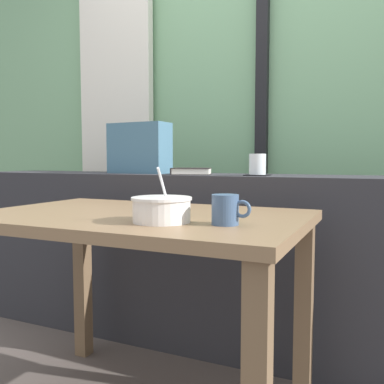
{
  "coord_description": "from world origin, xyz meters",
  "views": [
    {
      "loc": [
        0.7,
        -1.33,
        0.91
      ],
      "look_at": [
        -0.08,
        0.38,
        0.77
      ],
      "focal_mm": 39.1,
      "sensor_mm": 36.0,
      "label": 1
    }
  ],
  "objects_px": {
    "breakfast_table": "(140,246)",
    "coaster_square": "(257,175)",
    "soup_bowl": "(162,210)",
    "throw_pillow": "(139,148)",
    "ceramic_mug": "(226,210)",
    "closed_book": "(191,171)",
    "juice_glass": "(257,165)",
    "fork_utensil": "(176,208)"
  },
  "relations": [
    {
      "from": "ceramic_mug",
      "to": "coaster_square",
      "type": "bearing_deg",
      "value": 98.89
    },
    {
      "from": "ceramic_mug",
      "to": "soup_bowl",
      "type": "bearing_deg",
      "value": -171.26
    },
    {
      "from": "throw_pillow",
      "to": "fork_utensil",
      "type": "bearing_deg",
      "value": -47.44
    },
    {
      "from": "breakfast_table",
      "to": "fork_utensil",
      "type": "distance_m",
      "value": 0.21
    },
    {
      "from": "coaster_square",
      "to": "closed_book",
      "type": "xyz_separation_m",
      "value": [
        -0.33,
        0.02,
        0.01
      ]
    },
    {
      "from": "coaster_square",
      "to": "ceramic_mug",
      "type": "bearing_deg",
      "value": -81.11
    },
    {
      "from": "coaster_square",
      "to": "juice_glass",
      "type": "bearing_deg",
      "value": 0.0
    },
    {
      "from": "fork_utensil",
      "to": "ceramic_mug",
      "type": "distance_m",
      "value": 0.41
    },
    {
      "from": "breakfast_table",
      "to": "juice_glass",
      "type": "bearing_deg",
      "value": 67.68
    },
    {
      "from": "ceramic_mug",
      "to": "closed_book",
      "type": "bearing_deg",
      "value": 121.21
    },
    {
      "from": "fork_utensil",
      "to": "closed_book",
      "type": "bearing_deg",
      "value": 83.38
    },
    {
      "from": "closed_book",
      "to": "juice_glass",
      "type": "bearing_deg",
      "value": -3.74
    },
    {
      "from": "breakfast_table",
      "to": "soup_bowl",
      "type": "relative_size",
      "value": 6.25
    },
    {
      "from": "ceramic_mug",
      "to": "breakfast_table",
      "type": "bearing_deg",
      "value": 161.9
    },
    {
      "from": "breakfast_table",
      "to": "coaster_square",
      "type": "xyz_separation_m",
      "value": [
        0.24,
        0.59,
        0.23
      ]
    },
    {
      "from": "throw_pillow",
      "to": "ceramic_mug",
      "type": "xyz_separation_m",
      "value": [
        0.77,
        -0.79,
        -0.2
      ]
    },
    {
      "from": "coaster_square",
      "to": "juice_glass",
      "type": "relative_size",
      "value": 1.09
    },
    {
      "from": "breakfast_table",
      "to": "fork_utensil",
      "type": "relative_size",
      "value": 6.5
    },
    {
      "from": "coaster_square",
      "to": "fork_utensil",
      "type": "height_order",
      "value": "coaster_square"
    },
    {
      "from": "coaster_square",
      "to": "juice_glass",
      "type": "height_order",
      "value": "juice_glass"
    },
    {
      "from": "soup_bowl",
      "to": "fork_utensil",
      "type": "relative_size",
      "value": 1.04
    },
    {
      "from": "breakfast_table",
      "to": "fork_utensil",
      "type": "bearing_deg",
      "value": 69.66
    },
    {
      "from": "closed_book",
      "to": "throw_pillow",
      "type": "xyz_separation_m",
      "value": [
        -0.32,
        0.05,
        0.11
      ]
    },
    {
      "from": "ceramic_mug",
      "to": "throw_pillow",
      "type": "bearing_deg",
      "value": 134.26
    },
    {
      "from": "closed_book",
      "to": "soup_bowl",
      "type": "relative_size",
      "value": 1.26
    },
    {
      "from": "breakfast_table",
      "to": "soup_bowl",
      "type": "height_order",
      "value": "soup_bowl"
    },
    {
      "from": "throw_pillow",
      "to": "fork_utensil",
      "type": "distance_m",
      "value": 0.73
    },
    {
      "from": "coaster_square",
      "to": "ceramic_mug",
      "type": "distance_m",
      "value": 0.72
    },
    {
      "from": "juice_glass",
      "to": "ceramic_mug",
      "type": "relative_size",
      "value": 0.81
    },
    {
      "from": "throw_pillow",
      "to": "soup_bowl",
      "type": "height_order",
      "value": "throw_pillow"
    },
    {
      "from": "coaster_square",
      "to": "throw_pillow",
      "type": "xyz_separation_m",
      "value": [
        -0.65,
        0.08,
        0.13
      ]
    },
    {
      "from": "coaster_square",
      "to": "closed_book",
      "type": "bearing_deg",
      "value": 176.26
    },
    {
      "from": "throw_pillow",
      "to": "ceramic_mug",
      "type": "height_order",
      "value": "throw_pillow"
    },
    {
      "from": "breakfast_table",
      "to": "ceramic_mug",
      "type": "bearing_deg",
      "value": -18.1
    },
    {
      "from": "breakfast_table",
      "to": "ceramic_mug",
      "type": "xyz_separation_m",
      "value": [
        0.35,
        -0.12,
        0.16
      ]
    },
    {
      "from": "breakfast_table",
      "to": "closed_book",
      "type": "relative_size",
      "value": 4.96
    },
    {
      "from": "breakfast_table",
      "to": "coaster_square",
      "type": "relative_size",
      "value": 11.06
    },
    {
      "from": "closed_book",
      "to": "throw_pillow",
      "type": "bearing_deg",
      "value": 170.45
    },
    {
      "from": "closed_book",
      "to": "ceramic_mug",
      "type": "relative_size",
      "value": 1.97
    },
    {
      "from": "breakfast_table",
      "to": "throw_pillow",
      "type": "bearing_deg",
      "value": 121.52
    },
    {
      "from": "coaster_square",
      "to": "ceramic_mug",
      "type": "height_order",
      "value": "coaster_square"
    },
    {
      "from": "juice_glass",
      "to": "fork_utensil",
      "type": "xyz_separation_m",
      "value": [
        -0.18,
        -0.44,
        -0.16
      ]
    }
  ]
}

